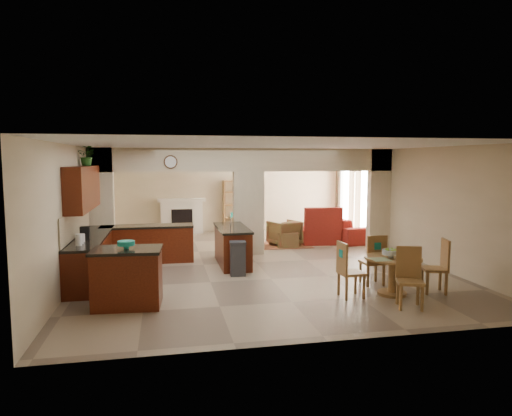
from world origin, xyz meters
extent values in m
plane|color=gray|center=(0.00, 0.00, 0.00)|extent=(10.00, 10.00, 0.00)
plane|color=white|center=(0.00, 0.00, 2.80)|extent=(10.00, 10.00, 0.00)
plane|color=beige|center=(0.00, 5.00, 1.40)|extent=(8.00, 0.00, 8.00)
plane|color=beige|center=(0.00, -5.00, 1.40)|extent=(8.00, 0.00, 8.00)
plane|color=beige|center=(-4.00, 0.00, 1.40)|extent=(0.00, 10.00, 10.00)
plane|color=beige|center=(4.00, 0.00, 1.40)|extent=(0.00, 10.00, 10.00)
cube|color=beige|center=(-3.70, 1.00, 1.40)|extent=(0.60, 0.25, 2.80)
cube|color=beige|center=(0.00, 1.00, 1.10)|extent=(0.80, 0.25, 2.20)
cube|color=beige|center=(3.70, 1.00, 1.40)|extent=(0.60, 0.25, 2.80)
cube|color=beige|center=(0.00, 1.00, 2.50)|extent=(8.00, 0.25, 0.60)
cube|color=#3A1006|center=(-3.70, -0.80, 0.43)|extent=(0.60, 3.20, 0.86)
cube|color=black|center=(-3.70, -0.80, 0.89)|extent=(0.62, 3.22, 0.05)
cube|color=tan|center=(-3.98, -0.80, 1.20)|extent=(0.02, 3.20, 0.55)
cube|color=#3A1006|center=(-2.60, 0.57, 0.43)|extent=(2.20, 0.60, 0.86)
cube|color=black|center=(-2.60, 0.57, 0.89)|extent=(2.22, 0.62, 0.05)
cube|color=#3A1006|center=(-3.82, -0.80, 1.92)|extent=(0.35, 2.40, 0.90)
cube|color=#3A1006|center=(-0.60, -0.10, 0.43)|extent=(0.65, 1.80, 0.86)
cube|color=black|center=(-0.60, -0.10, 0.89)|extent=(0.70, 1.85, 0.05)
cube|color=silver|center=(-0.60, -0.95, 0.42)|extent=(0.58, 0.04, 0.70)
cylinder|color=#4C2E19|center=(-2.00, 0.85, 2.45)|extent=(0.34, 0.03, 0.34)
cube|color=#975136|center=(1.20, 2.10, 0.01)|extent=(1.60, 1.30, 0.01)
cube|color=white|center=(-1.60, 4.84, 0.55)|extent=(1.40, 0.28, 1.10)
cube|color=black|center=(-1.60, 4.70, 0.50)|extent=(0.70, 0.04, 0.70)
cube|color=white|center=(-1.60, 4.82, 1.15)|extent=(1.60, 0.35, 0.10)
cube|color=olive|center=(0.35, 4.82, 0.90)|extent=(1.00, 0.32, 1.80)
cube|color=white|center=(3.97, 2.30, 1.20)|extent=(0.02, 0.90, 1.90)
cube|color=white|center=(3.97, 4.00, 1.20)|extent=(0.02, 0.90, 1.90)
cube|color=white|center=(3.97, 3.15, 1.05)|extent=(0.02, 0.70, 2.10)
cube|color=#3F1A19|center=(3.93, 1.70, 1.20)|extent=(0.10, 0.28, 2.30)
cube|color=#3F1A19|center=(3.93, 2.90, 1.20)|extent=(0.10, 0.28, 2.30)
cube|color=#3F1A19|center=(3.93, 3.40, 1.20)|extent=(0.10, 0.28, 2.30)
cube|color=#3F1A19|center=(3.93, 4.60, 1.20)|extent=(0.10, 0.28, 2.30)
cylinder|color=white|center=(1.50, 3.00, 2.56)|extent=(1.00, 1.00, 0.10)
cube|color=#3A1006|center=(-2.82, -2.85, 0.48)|extent=(1.16, 0.86, 0.95)
cube|color=black|center=(-2.82, -2.85, 0.98)|extent=(1.21, 0.91, 0.05)
cylinder|color=#148E7F|center=(-2.82, -2.87, 1.07)|extent=(0.29, 0.29, 0.14)
cube|color=#2D2D2F|center=(-0.64, -1.15, 0.35)|extent=(0.35, 0.30, 0.69)
cylinder|color=olive|center=(1.95, -3.14, 0.69)|extent=(1.04, 1.04, 0.04)
cylinder|color=olive|center=(1.95, -3.14, 0.36)|extent=(0.15, 0.15, 0.67)
cylinder|color=olive|center=(1.95, -3.14, 0.03)|extent=(0.53, 0.53, 0.06)
cylinder|color=#6CA523|center=(1.88, -3.18, 0.80)|extent=(0.32, 0.32, 0.17)
imported|color=maroon|center=(3.30, 2.73, 0.36)|extent=(2.61, 1.32, 0.73)
cube|color=maroon|center=(2.39, 2.20, 0.22)|extent=(1.18, 0.99, 0.45)
imported|color=maroon|center=(1.27, 2.04, 0.37)|extent=(1.01, 1.03, 0.74)
cube|color=maroon|center=(1.30, 1.82, 0.22)|extent=(0.68, 0.68, 0.43)
imported|color=#144412|center=(-3.82, -0.11, 2.59)|extent=(0.49, 0.45, 0.44)
cube|color=olive|center=(1.90, -2.39, 0.45)|extent=(0.43, 0.43, 0.05)
cube|color=olive|center=(2.07, -2.22, 0.22)|extent=(0.04, 0.04, 0.44)
cube|color=olive|center=(1.73, -2.23, 0.22)|extent=(0.04, 0.04, 0.44)
cube|color=olive|center=(2.07, -2.56, 0.22)|extent=(0.04, 0.04, 0.44)
cube|color=olive|center=(1.73, -2.57, 0.22)|extent=(0.04, 0.04, 0.44)
cube|color=olive|center=(1.90, -2.58, 0.75)|extent=(0.42, 0.05, 0.55)
cube|color=#148E7F|center=(1.90, -2.61, 0.82)|extent=(0.14, 0.01, 0.14)
cube|color=olive|center=(2.79, -3.17, 0.45)|extent=(0.52, 0.52, 0.05)
cube|color=olive|center=(2.67, -2.96, 0.22)|extent=(0.04, 0.04, 0.44)
cube|color=olive|center=(2.58, -3.29, 0.22)|extent=(0.04, 0.04, 0.44)
cube|color=olive|center=(3.00, -3.05, 0.22)|extent=(0.04, 0.04, 0.44)
cube|color=olive|center=(2.91, -3.38, 0.22)|extent=(0.04, 0.04, 0.44)
cube|color=olive|center=(2.97, -3.22, 0.75)|extent=(0.15, 0.42, 0.55)
cube|color=#148E7F|center=(2.99, -3.23, 0.82)|extent=(0.05, 0.14, 0.14)
cube|color=olive|center=(1.86, -3.90, 0.45)|extent=(0.54, 0.54, 0.05)
cube|color=olive|center=(1.65, -4.00, 0.22)|extent=(0.04, 0.04, 0.44)
cube|color=olive|center=(1.97, -4.12, 0.22)|extent=(0.04, 0.04, 0.44)
cube|color=olive|center=(1.76, -3.68, 0.22)|extent=(0.04, 0.04, 0.44)
cube|color=olive|center=(2.08, -3.80, 0.22)|extent=(0.04, 0.04, 0.44)
cube|color=olive|center=(1.93, -3.72, 0.75)|extent=(0.41, 0.18, 0.55)
cube|color=#148E7F|center=(1.94, -3.70, 0.82)|extent=(0.14, 0.06, 0.14)
cube|color=olive|center=(1.14, -3.13, 0.45)|extent=(0.44, 0.44, 0.05)
cube|color=olive|center=(1.32, -3.29, 0.22)|extent=(0.04, 0.04, 0.44)
cube|color=olive|center=(1.30, -2.95, 0.22)|extent=(0.04, 0.04, 0.44)
cube|color=olive|center=(0.98, -3.31, 0.22)|extent=(0.04, 0.04, 0.44)
cube|color=olive|center=(0.96, -2.97, 0.22)|extent=(0.04, 0.04, 0.44)
cube|color=olive|center=(0.95, -3.14, 0.75)|extent=(0.06, 0.42, 0.55)
cube|color=#148E7F|center=(0.93, -3.14, 0.82)|extent=(0.02, 0.14, 0.14)
camera|label=1|loc=(-2.17, -10.75, 2.49)|focal=32.00mm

